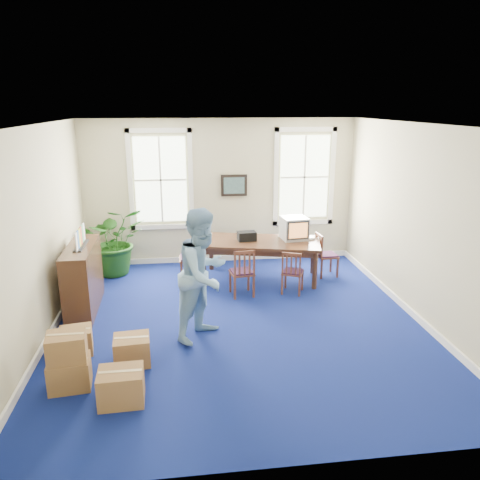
{
  "coord_description": "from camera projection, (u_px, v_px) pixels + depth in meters",
  "views": [
    {
      "loc": [
        -0.88,
        -7.01,
        3.5
      ],
      "look_at": [
        0.1,
        0.6,
        1.25
      ],
      "focal_mm": 35.0,
      "sensor_mm": 36.0,
      "label": 1
    }
  ],
  "objects": [
    {
      "name": "floor",
      "position": [
        239.0,
        322.0,
        7.76
      ],
      "size": [
        6.5,
        6.5,
        0.0
      ],
      "primitive_type": "plane",
      "color": "navy",
      "rests_on": "ground"
    },
    {
      "name": "ceiling",
      "position": [
        238.0,
        124.0,
        6.86
      ],
      "size": [
        6.5,
        6.5,
        0.0
      ],
      "primitive_type": "plane",
      "rotation": [
        3.14,
        0.0,
        0.0
      ],
      "color": "white",
      "rests_on": "ground"
    },
    {
      "name": "wall_back",
      "position": [
        220.0,
        192.0,
        10.41
      ],
      "size": [
        6.5,
        0.0,
        6.5
      ],
      "primitive_type": "plane",
      "rotation": [
        1.57,
        0.0,
        0.0
      ],
      "color": "#BCB38E",
      "rests_on": "ground"
    },
    {
      "name": "wall_front",
      "position": [
        283.0,
        322.0,
        4.22
      ],
      "size": [
        6.5,
        0.0,
        6.5
      ],
      "primitive_type": "plane",
      "rotation": [
        -1.57,
        0.0,
        0.0
      ],
      "color": "#BCB38E",
      "rests_on": "ground"
    },
    {
      "name": "wall_left",
      "position": [
        39.0,
        236.0,
        6.95
      ],
      "size": [
        0.0,
        6.5,
        6.5
      ],
      "primitive_type": "plane",
      "rotation": [
        1.57,
        0.0,
        1.57
      ],
      "color": "#BCB38E",
      "rests_on": "ground"
    },
    {
      "name": "wall_right",
      "position": [
        419.0,
        223.0,
        7.68
      ],
      "size": [
        0.0,
        6.5,
        6.5
      ],
      "primitive_type": "plane",
      "rotation": [
        1.57,
        0.0,
        -1.57
      ],
      "color": "#BCB38E",
      "rests_on": "ground"
    },
    {
      "name": "baseboard_back",
      "position": [
        221.0,
        258.0,
        10.81
      ],
      "size": [
        6.0,
        0.04,
        0.12
      ],
      "primitive_type": "cube",
      "color": "white",
      "rests_on": "ground"
    },
    {
      "name": "baseboard_left",
      "position": [
        52.0,
        330.0,
        7.38
      ],
      "size": [
        0.04,
        6.5,
        0.12
      ],
      "primitive_type": "cube",
      "color": "white",
      "rests_on": "ground"
    },
    {
      "name": "baseboard_right",
      "position": [
        408.0,
        309.0,
        8.11
      ],
      "size": [
        0.04,
        6.5,
        0.12
      ],
      "primitive_type": "cube",
      "color": "white",
      "rests_on": "ground"
    },
    {
      "name": "window_left",
      "position": [
        161.0,
        180.0,
        10.15
      ],
      "size": [
        1.4,
        0.12,
        2.2
      ],
      "primitive_type": null,
      "color": "white",
      "rests_on": "ground"
    },
    {
      "name": "window_right",
      "position": [
        304.0,
        177.0,
        10.54
      ],
      "size": [
        1.4,
        0.12,
        2.2
      ],
      "primitive_type": null,
      "color": "white",
      "rests_on": "ground"
    },
    {
      "name": "wall_picture",
      "position": [
        234.0,
        185.0,
        10.36
      ],
      "size": [
        0.58,
        0.06,
        0.48
      ],
      "primitive_type": null,
      "color": "black",
      "rests_on": "ground"
    },
    {
      "name": "conference_table",
      "position": [
        260.0,
        260.0,
        9.61
      ],
      "size": [
        2.58,
        1.62,
        0.82
      ],
      "primitive_type": null,
      "rotation": [
        0.0,
        0.0,
        -0.24
      ],
      "color": "#422717",
      "rests_on": "ground"
    },
    {
      "name": "crt_tv",
      "position": [
        294.0,
        228.0,
        9.57
      ],
      "size": [
        0.56,
        0.6,
        0.46
      ],
      "primitive_type": null,
      "rotation": [
        0.0,
        0.0,
        0.11
      ],
      "color": "#B7B7BC",
      "rests_on": "conference_table"
    },
    {
      "name": "game_console",
      "position": [
        310.0,
        238.0,
        9.61
      ],
      "size": [
        0.19,
        0.21,
        0.04
      ],
      "primitive_type": "cube",
      "rotation": [
        0.0,
        0.0,
        0.35
      ],
      "color": "white",
      "rests_on": "conference_table"
    },
    {
      "name": "equipment_bag",
      "position": [
        247.0,
        236.0,
        9.49
      ],
      "size": [
        0.39,
        0.27,
        0.18
      ],
      "primitive_type": "cube",
      "rotation": [
        0.0,
        0.0,
        0.1
      ],
      "color": "black",
      "rests_on": "conference_table"
    },
    {
      "name": "chair_near_left",
      "position": [
        242.0,
        272.0,
        8.76
      ],
      "size": [
        0.47,
        0.47,
        0.93
      ],
      "primitive_type": null,
      "rotation": [
        0.0,
        0.0,
        3.27
      ],
      "color": "brown",
      "rests_on": "ground"
    },
    {
      "name": "chair_near_right",
      "position": [
        293.0,
        271.0,
        8.89
      ],
      "size": [
        0.5,
        0.5,
        0.85
      ],
      "primitive_type": null,
      "rotation": [
        0.0,
        0.0,
        2.72
      ],
      "color": "brown",
      "rests_on": "ground"
    },
    {
      "name": "chair_end_left",
      "position": [
        191.0,
        257.0,
        9.41
      ],
      "size": [
        0.46,
        0.46,
        1.03
      ],
      "primitive_type": null,
      "rotation": [
        0.0,
        0.0,
        -1.57
      ],
      "color": "brown",
      "rests_on": "ground"
    },
    {
      "name": "chair_end_right",
      "position": [
        327.0,
        255.0,
        9.77
      ],
      "size": [
        0.44,
        0.44,
        0.91
      ],
      "primitive_type": null,
      "rotation": [
        0.0,
        0.0,
        1.66
      ],
      "color": "brown",
      "rests_on": "ground"
    },
    {
      "name": "man",
      "position": [
        204.0,
        274.0,
        7.05
      ],
      "size": [
        1.23,
        1.26,
        2.04
      ],
      "primitive_type": "imported",
      "rotation": [
        0.0,
        0.0,
        0.87
      ],
      "color": "#7BA9CF",
      "rests_on": "ground"
    },
    {
      "name": "credenza",
      "position": [
        83.0,
        276.0,
        8.11
      ],
      "size": [
        0.48,
        1.57,
        1.22
      ],
      "primitive_type": "cube",
      "rotation": [
        0.0,
        0.0,
        0.02
      ],
      "color": "#422717",
      "rests_on": "ground"
    },
    {
      "name": "brochure_rack",
      "position": [
        80.0,
        233.0,
        7.89
      ],
      "size": [
        0.23,
        0.79,
        0.34
      ],
      "primitive_type": null,
      "rotation": [
        0.0,
        0.0,
        -0.12
      ],
      "color": "#99999E",
      "rests_on": "credenza"
    },
    {
      "name": "potted_plant",
      "position": [
        115.0,
        240.0,
        9.81
      ],
      "size": [
        1.51,
        1.37,
        1.46
      ],
      "primitive_type": "imported",
      "rotation": [
        0.0,
        0.0,
        0.19
      ],
      "color": "#174512",
      "rests_on": "ground"
    },
    {
      "name": "cardboard_boxes",
      "position": [
        86.0,
        355.0,
        6.01
      ],
      "size": [
        1.54,
        1.54,
        0.78
      ],
      "primitive_type": null,
      "rotation": [
        0.0,
        0.0,
        0.13
      ],
      "color": "olive",
      "rests_on": "ground"
    }
  ]
}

